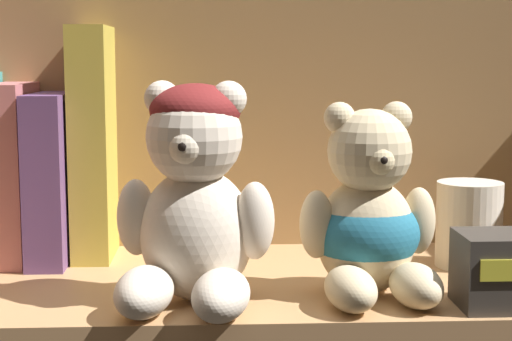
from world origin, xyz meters
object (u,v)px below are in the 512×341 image
book_6 (56,175)px  book_7 (94,142)px  teddy_bear_larger (194,199)px  pillar_candle (469,224)px  teddy_bear_smaller (369,220)px  book_5 (18,170)px

book_6 → book_7: (3.66, 0.00, 3.05)cm
book_6 → teddy_bear_larger: bearing=-50.5°
pillar_candle → teddy_bear_smaller: bearing=-141.2°
book_6 → teddy_bear_smaller: book_6 is taller
book_5 → teddy_bear_larger: (17.00, -16.23, -0.13)cm
teddy_bear_smaller → pillar_candle: size_ratio=2.00×
pillar_candle → book_5: bearing=171.4°
teddy_bear_larger → pillar_candle: teddy_bear_larger is taller
book_5 → teddy_bear_smaller: (30.69, -14.91, -2.18)cm
book_6 → teddy_bear_larger: teddy_bear_larger is taller
book_5 → teddy_bear_larger: bearing=-43.7°
book_5 → book_6: (3.60, 0.00, -0.46)cm
book_5 → teddy_bear_smaller: size_ratio=1.07×
book_6 → teddy_bear_smaller: (27.09, -14.91, -1.72)cm
teddy_bear_larger → teddy_bear_smaller: teddy_bear_larger is taller
teddy_bear_larger → teddy_bear_smaller: 13.91cm
book_5 → book_7: 7.71cm
teddy_bear_larger → pillar_candle: bearing=22.2°
book_6 → teddy_bear_smaller: 30.97cm
teddy_bear_smaller → book_5: bearing=154.1°
book_7 → teddy_bear_smaller: 28.18cm
book_5 → pillar_candle: bearing=-8.6°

